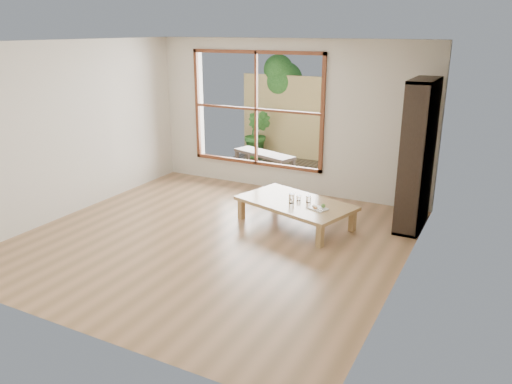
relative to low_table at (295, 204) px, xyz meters
The scene contains 15 objects.
ground 1.29m from the low_table, 129.19° to the right, with size 5.00×5.00×0.00m, color #A27751.
low_table is the anchor object (origin of this frame).
floor_cushion 1.22m from the low_table, 130.64° to the left, with size 0.52×0.52×0.08m, color white.
bookshelf 1.85m from the low_table, 25.91° to the left, with size 0.34×0.95×2.11m, color black.
glass_tall 0.15m from the low_table, 108.21° to the right, with size 0.08×0.08×0.14m, color silver.
glass_mid 0.21m from the low_table, 16.59° to the left, with size 0.07×0.07×0.10m, color silver.
glass_short 0.11m from the low_table, 71.14° to the left, with size 0.06×0.06×0.08m, color silver.
glass_small 0.16m from the low_table, 134.56° to the left, with size 0.06×0.06×0.07m, color silver.
food_tray 0.44m from the low_table, 19.18° to the right, with size 0.30×0.25×0.08m.
deck 2.96m from the low_table, 118.21° to the left, with size 2.80×2.00×0.05m, color #332B25.
garden_bench 2.67m from the low_table, 126.28° to the left, with size 1.38×0.79×0.42m.
bamboo_fence 3.89m from the low_table, 111.16° to the left, with size 2.80×0.06×1.80m, color tan.
shrub_right 3.34m from the low_table, 97.21° to the left, with size 0.78×0.67×0.86m, color #336B27.
shrub_left 3.93m from the low_table, 125.27° to the left, with size 0.59×0.48×1.07m, color #336B27.
garden_tree 4.60m from the low_table, 117.98° to the left, with size 1.04×0.85×2.22m.
Camera 1 is at (3.42, -5.37, 2.76)m, focal length 35.00 mm.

